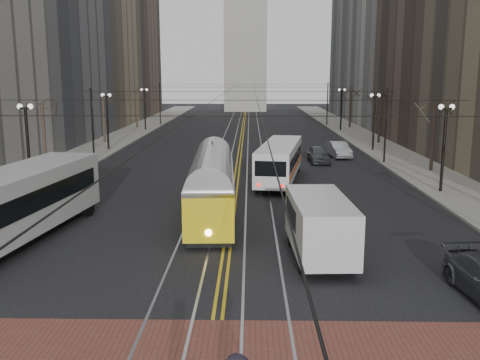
{
  "coord_description": "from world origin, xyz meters",
  "views": [
    {
      "loc": [
        1.02,
        -16.9,
        7.73
      ],
      "look_at": [
        0.57,
        7.08,
        3.0
      ],
      "focal_mm": 40.0,
      "sensor_mm": 36.0,
      "label": 1
    }
  ],
  "objects_px": {
    "sedan_grey": "(319,154)",
    "rear_bus": "(280,163)",
    "sedan_silver": "(338,150)",
    "streetcar": "(212,190)",
    "transit_bus": "(9,210)",
    "cargo_van": "(320,229)"
  },
  "relations": [
    {
      "from": "sedan_grey",
      "to": "rear_bus",
      "type": "bearing_deg",
      "value": -114.65
    },
    {
      "from": "sedan_silver",
      "to": "sedan_grey",
      "type": "bearing_deg",
      "value": -132.61
    },
    {
      "from": "streetcar",
      "to": "sedan_grey",
      "type": "height_order",
      "value": "streetcar"
    },
    {
      "from": "transit_bus",
      "to": "sedan_silver",
      "type": "bearing_deg",
      "value": 62.15
    },
    {
      "from": "sedan_grey",
      "to": "cargo_van",
      "type": "bearing_deg",
      "value": -97.62
    },
    {
      "from": "transit_bus",
      "to": "rear_bus",
      "type": "height_order",
      "value": "transit_bus"
    },
    {
      "from": "transit_bus",
      "to": "cargo_van",
      "type": "relative_size",
      "value": 2.27
    },
    {
      "from": "rear_bus",
      "to": "cargo_van",
      "type": "distance_m",
      "value": 16.78
    },
    {
      "from": "transit_bus",
      "to": "streetcar",
      "type": "bearing_deg",
      "value": 39.23
    },
    {
      "from": "streetcar",
      "to": "sedan_silver",
      "type": "relative_size",
      "value": 2.76
    },
    {
      "from": "rear_bus",
      "to": "streetcar",
      "type": "bearing_deg",
      "value": -104.03
    },
    {
      "from": "transit_bus",
      "to": "rear_bus",
      "type": "bearing_deg",
      "value": 56.94
    },
    {
      "from": "transit_bus",
      "to": "sedan_silver",
      "type": "distance_m",
      "value": 33.52
    },
    {
      "from": "transit_bus",
      "to": "sedan_grey",
      "type": "height_order",
      "value": "transit_bus"
    },
    {
      "from": "rear_bus",
      "to": "sedan_silver",
      "type": "height_order",
      "value": "rear_bus"
    },
    {
      "from": "transit_bus",
      "to": "streetcar",
      "type": "xyz_separation_m",
      "value": [
        8.85,
        5.47,
        -0.23
      ]
    },
    {
      "from": "streetcar",
      "to": "cargo_van",
      "type": "bearing_deg",
      "value": -56.18
    },
    {
      "from": "sedan_grey",
      "to": "sedan_silver",
      "type": "distance_m",
      "value": 3.86
    },
    {
      "from": "rear_bus",
      "to": "cargo_van",
      "type": "height_order",
      "value": "rear_bus"
    },
    {
      "from": "streetcar",
      "to": "rear_bus",
      "type": "bearing_deg",
      "value": 64.09
    },
    {
      "from": "rear_bus",
      "to": "sedan_grey",
      "type": "bearing_deg",
      "value": 75.27
    },
    {
      "from": "cargo_van",
      "to": "sedan_silver",
      "type": "distance_m",
      "value": 29.27
    }
  ]
}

